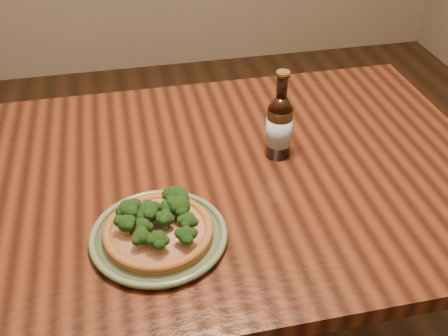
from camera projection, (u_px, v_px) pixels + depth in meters
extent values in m
cube|color=#4B2010|center=(163.00, 186.00, 1.23)|extent=(1.60, 0.90, 0.04)
cylinder|color=#4B2010|center=(360.00, 175.00, 1.88)|extent=(0.07, 0.07, 0.71)
cylinder|color=#596847|center=(159.00, 237.00, 1.06)|extent=(0.26, 0.26, 0.01)
torus|color=#596847|center=(159.00, 235.00, 1.06)|extent=(0.28, 0.28, 0.01)
torus|color=#596847|center=(159.00, 235.00, 1.06)|extent=(0.22, 0.22, 0.01)
cylinder|color=#955521|center=(158.00, 233.00, 1.05)|extent=(0.22, 0.22, 0.01)
torus|color=#955521|center=(158.00, 230.00, 1.05)|extent=(0.22, 0.22, 0.02)
cylinder|color=tan|center=(158.00, 230.00, 1.05)|extent=(0.19, 0.19, 0.01)
sphere|color=#254C17|center=(164.00, 218.00, 1.03)|extent=(0.04, 0.04, 0.03)
sphere|color=#254C17|center=(188.00, 221.00, 1.03)|extent=(0.05, 0.05, 0.03)
sphere|color=#254C17|center=(149.00, 212.00, 1.04)|extent=(0.05, 0.05, 0.04)
sphere|color=#254C17|center=(126.00, 223.00, 1.02)|extent=(0.04, 0.04, 0.03)
sphere|color=#254C17|center=(158.00, 240.00, 0.99)|extent=(0.04, 0.04, 0.04)
sphere|color=#254C17|center=(186.00, 235.00, 1.00)|extent=(0.04, 0.04, 0.03)
sphere|color=#254C17|center=(175.00, 196.00, 1.08)|extent=(0.06, 0.06, 0.04)
sphere|color=#254C17|center=(144.00, 226.00, 1.02)|extent=(0.04, 0.04, 0.03)
sphere|color=#254C17|center=(180.00, 206.00, 1.06)|extent=(0.05, 0.05, 0.04)
sphere|color=#254C17|center=(167.00, 207.00, 1.07)|extent=(0.03, 0.03, 0.03)
sphere|color=#254C17|center=(129.00, 209.00, 1.05)|extent=(0.05, 0.05, 0.04)
sphere|color=#254C17|center=(141.00, 237.00, 1.00)|extent=(0.04, 0.04, 0.03)
cylinder|color=black|center=(279.00, 132.00, 1.26)|extent=(0.06, 0.06, 0.13)
cone|color=black|center=(281.00, 103.00, 1.21)|extent=(0.06, 0.06, 0.03)
cylinder|color=black|center=(282.00, 86.00, 1.19)|extent=(0.03, 0.03, 0.06)
torus|color=black|center=(283.00, 76.00, 1.17)|extent=(0.03, 0.03, 0.00)
cylinder|color=#A58C33|center=(283.00, 73.00, 1.17)|extent=(0.03, 0.03, 0.01)
cylinder|color=#A6B8C8|center=(279.00, 131.00, 1.26)|extent=(0.06, 0.06, 0.07)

